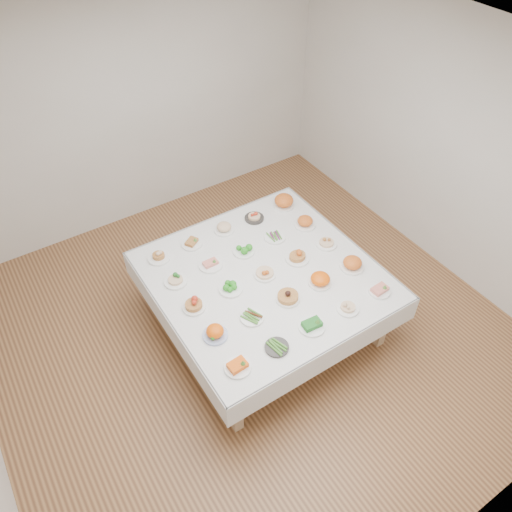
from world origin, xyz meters
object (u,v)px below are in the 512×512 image
display_table (264,280)px  dish_24 (284,202)px  dish_0 (238,365)px  dish_12 (265,271)px

display_table → dish_24: (0.77, 0.77, 0.14)m
display_table → dish_0: bearing=-135.2°
dish_0 → dish_12: (0.77, 0.76, 0.02)m
display_table → dish_0: 1.09m
dish_12 → display_table: bearing=74.6°
dish_24 → dish_0: bearing=-135.1°
dish_24 → display_table: bearing=-135.0°
dish_0 → dish_24: dish_24 is taller
dish_12 → dish_24: 1.10m
dish_12 → dish_0: bearing=-135.4°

